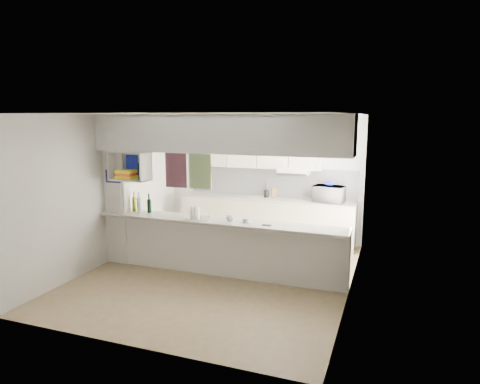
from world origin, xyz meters
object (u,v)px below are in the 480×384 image
at_px(dish_rack, 197,214).
at_px(wine_bottles, 137,205).
at_px(bowl, 330,184).
at_px(microwave, 329,194).

bearing_deg(dish_rack, wine_bottles, 161.57).
height_order(dish_rack, wine_bottles, wine_bottles).
height_order(bowl, dish_rack, bowl).
distance_m(dish_rack, wine_bottles, 1.20).
distance_m(bowl, wine_bottles, 3.66).
xyz_separation_m(microwave, bowl, (0.00, 0.01, 0.18)).
relative_size(bowl, dish_rack, 0.49).
xyz_separation_m(bowl, wine_bottles, (-3.02, -2.07, -0.21)).
height_order(microwave, dish_rack, microwave).
distance_m(microwave, wine_bottles, 3.65).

